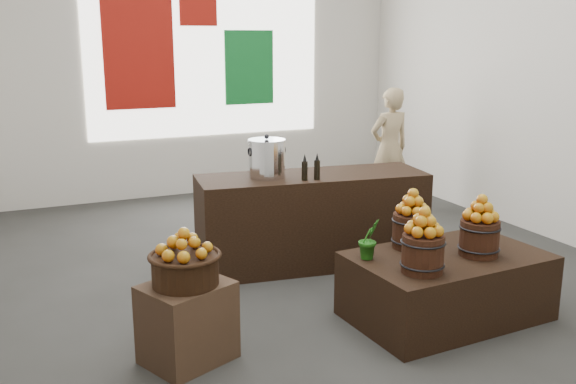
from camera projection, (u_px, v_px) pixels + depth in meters
name	position (u px, v px, depth m)	size (l,w,h in m)	color
ground	(294.00, 277.00, 5.78)	(7.00, 7.00, 0.00)	#31312F
back_wall	(184.00, 45.00, 8.42)	(6.00, 0.04, 4.00)	beige
back_opening	(206.00, 45.00, 8.52)	(3.20, 0.02, 2.40)	white
deco_red_left	(139.00, 54.00, 8.18)	(0.90, 0.04, 1.40)	maroon
deco_green_right	(249.00, 67.00, 8.82)	(0.70, 0.04, 1.00)	#106927
deco_red_upper	(198.00, 6.00, 8.35)	(0.50, 0.04, 0.50)	maroon
crate	(187.00, 323.00, 4.24)	(0.54, 0.44, 0.54)	#513926
wicker_basket	(185.00, 270.00, 4.15)	(0.43, 0.43, 0.20)	black
apples_in_basket	(184.00, 242.00, 4.11)	(0.34, 0.34, 0.18)	#A61505
display_table	(446.00, 286.00, 4.91)	(1.46, 0.90, 0.51)	black
apple_bucket_front_left	(423.00, 254.00, 4.46)	(0.29, 0.29, 0.27)	#37190F
apples_in_bucket_front_left	(424.00, 222.00, 4.41)	(0.22, 0.22, 0.20)	#A61505
apple_bucket_front_right	(479.00, 238.00, 4.81)	(0.29, 0.29, 0.27)	#37190F
apples_in_bucket_front_right	(481.00, 208.00, 4.76)	(0.22, 0.22, 0.20)	#A61505
apple_bucket_rear	(411.00, 231.00, 4.99)	(0.29, 0.29, 0.27)	#37190F
apples_in_bucket_rear	(413.00, 202.00, 4.94)	(0.22, 0.22, 0.20)	#A61505
herb_garnish_right	(480.00, 224.00, 5.21)	(0.22, 0.19, 0.25)	#1C5E13
herb_garnish_left	(369.00, 239.00, 4.73)	(0.17, 0.14, 0.30)	#1C5E13
counter	(312.00, 220.00, 6.04)	(2.13, 0.68, 0.87)	black
stock_pot_left	(267.00, 160.00, 5.78)	(0.33, 0.33, 0.33)	silver
oil_cruets	(320.00, 166.00, 5.71)	(0.15, 0.06, 0.24)	black
shopper	(389.00, 148.00, 8.02)	(0.55, 0.36, 1.51)	tan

